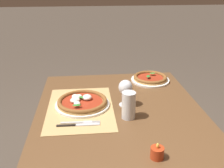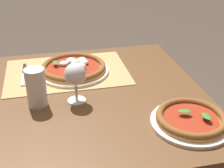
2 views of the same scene
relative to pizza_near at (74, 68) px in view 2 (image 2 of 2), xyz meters
The scene contains 8 objects.
dining_table 0.27m from the pizza_near, 64.48° to the left, with size 1.17×0.92×0.74m.
paper_placemat 0.04m from the pizza_near, 18.35° to the right, with size 0.53×0.37×0.00m, color tan.
pizza_near is the anchor object (origin of this frame).
pizza_far 0.58m from the pizza_near, 124.92° to the left, with size 0.27×0.27×0.04m.
wine_glass 0.26m from the pizza_near, 85.74° to the left, with size 0.08×0.08×0.16m.
pint_glass 0.29m from the pizza_near, 56.49° to the left, with size 0.07×0.07×0.15m.
fork 0.19m from the pizza_near, ahead, with size 0.03×0.20×0.00m.
knife 0.22m from the pizza_near, ahead, with size 0.02×0.22×0.01m.
Camera 2 is at (0.01, 1.05, 1.35)m, focal length 50.00 mm.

